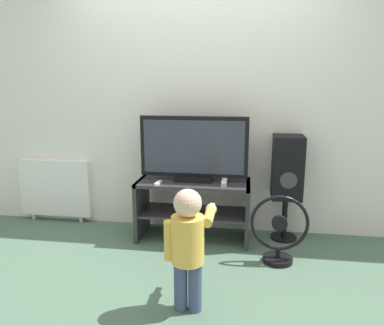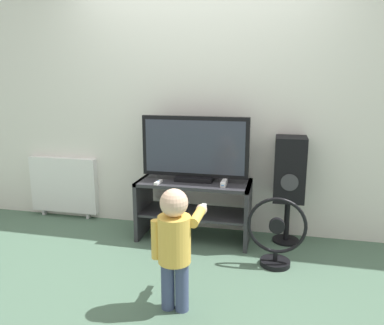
# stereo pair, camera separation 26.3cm
# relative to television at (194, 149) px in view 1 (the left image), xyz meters

# --- Properties ---
(ground_plane) EXTENTS (16.00, 16.00, 0.00)m
(ground_plane) POSITION_rel_television_xyz_m (0.00, -0.25, -0.86)
(ground_plane) COLOR #4C6B56
(wall_back) EXTENTS (10.00, 0.06, 2.60)m
(wall_back) POSITION_rel_television_xyz_m (0.00, 0.29, 0.44)
(wall_back) COLOR silver
(wall_back) RESTS_ON ground_plane
(tv_stand) EXTENTS (1.05, 0.46, 0.56)m
(tv_stand) POSITION_rel_television_xyz_m (0.00, -0.02, -0.49)
(tv_stand) COLOR #2D2D33
(tv_stand) RESTS_ON ground_plane
(television) EXTENTS (1.00, 0.20, 0.60)m
(television) POSITION_rel_television_xyz_m (0.00, 0.00, 0.00)
(television) COLOR black
(television) RESTS_ON tv_stand
(game_console) EXTENTS (0.04, 0.16, 0.04)m
(game_console) POSITION_rel_television_xyz_m (0.29, -0.10, -0.27)
(game_console) COLOR white
(game_console) RESTS_ON tv_stand
(remote_primary) EXTENTS (0.04, 0.13, 0.03)m
(remote_primary) POSITION_rel_television_xyz_m (-0.30, -0.18, -0.28)
(remote_primary) COLOR white
(remote_primary) RESTS_ON tv_stand
(child) EXTENTS (0.31, 0.47, 0.83)m
(child) POSITION_rel_television_xyz_m (0.13, -1.16, -0.37)
(child) COLOR #3F4C72
(child) RESTS_ON ground_plane
(speaker_tower) EXTENTS (0.27, 0.30, 0.99)m
(speaker_tower) POSITION_rel_television_xyz_m (0.86, 0.09, -0.19)
(speaker_tower) COLOR black
(speaker_tower) RESTS_ON ground_plane
(floor_fan) EXTENTS (0.47, 0.25, 0.58)m
(floor_fan) POSITION_rel_television_xyz_m (0.77, -0.40, -0.60)
(floor_fan) COLOR black
(floor_fan) RESTS_ON ground_plane
(radiator) EXTENTS (0.77, 0.08, 0.66)m
(radiator) POSITION_rel_television_xyz_m (-1.52, 0.22, -0.50)
(radiator) COLOR white
(radiator) RESTS_ON ground_plane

